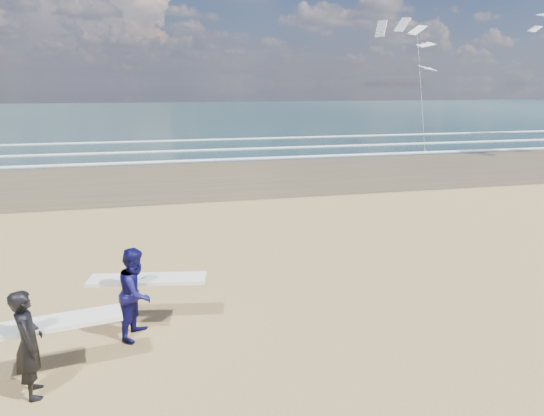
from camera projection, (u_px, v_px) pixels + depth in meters
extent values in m
cube|color=#4B3F28|center=(497.00, 163.00, 28.82)|extent=(220.00, 12.00, 0.01)
cube|color=#1A363A|center=(276.00, 112.00, 79.67)|extent=(220.00, 100.00, 0.02)
cube|color=white|center=(450.00, 151.00, 33.32)|extent=(220.00, 0.50, 0.05)
cube|color=white|center=(415.00, 143.00, 37.75)|extent=(220.00, 0.50, 0.05)
cube|color=white|center=(378.00, 135.00, 43.87)|extent=(220.00, 0.50, 0.05)
imported|color=black|center=(28.00, 344.00, 7.11)|extent=(0.54, 0.70, 1.69)
cube|color=white|center=(47.00, 324.00, 7.45)|extent=(2.25, 0.85, 0.07)
imported|color=#0D0C43|center=(137.00, 292.00, 8.85)|extent=(0.92, 1.02, 1.70)
cube|color=white|center=(148.00, 279.00, 9.21)|extent=(2.26, 0.89, 0.07)
cube|color=slate|center=(425.00, 151.00, 33.57)|extent=(0.12, 0.12, 0.10)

